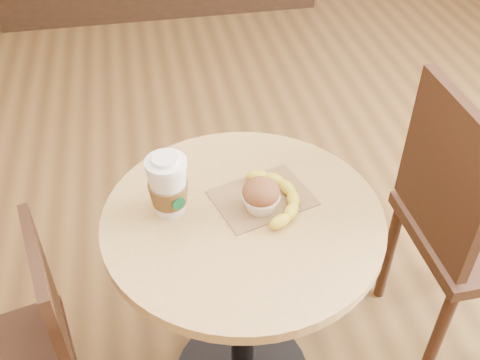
{
  "coord_description": "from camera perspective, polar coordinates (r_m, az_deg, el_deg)",
  "views": [
    {
      "loc": [
        -0.19,
        -0.91,
        1.72
      ],
      "look_at": [
        0.01,
        0.11,
        0.83
      ],
      "focal_mm": 42.0,
      "sensor_mm": 36.0,
      "label": 1
    }
  ],
  "objects": [
    {
      "name": "chair_left",
      "position": [
        1.63,
        -21.0,
        -15.98
      ],
      "size": [
        0.41,
        0.41,
        0.78
      ],
      "rotation": [
        0.0,
        0.0,
        -1.34
      ],
      "color": "#382013",
      "rests_on": "ground"
    },
    {
      "name": "muffin",
      "position": [
        1.38,
        2.14,
        -1.63
      ],
      "size": [
        0.1,
        0.1,
        0.09
      ],
      "color": "white",
      "rests_on": "kraft_bag"
    },
    {
      "name": "cafe_table",
      "position": [
        1.55,
        0.29,
        -9.29
      ],
      "size": [
        0.7,
        0.7,
        0.75
      ],
      "color": "black",
      "rests_on": "ground"
    },
    {
      "name": "kraft_bag",
      "position": [
        1.44,
        2.28,
        -1.79
      ],
      "size": [
        0.28,
        0.24,
        0.0
      ],
      "primitive_type": "cube",
      "rotation": [
        0.0,
        0.0,
        0.29
      ],
      "color": "olive",
      "rests_on": "cafe_table"
    },
    {
      "name": "chair_right",
      "position": [
        1.81,
        22.0,
        -4.06
      ],
      "size": [
        0.43,
        0.43,
        0.97
      ],
      "rotation": [
        0.0,
        0.0,
        1.59
      ],
      "color": "#382013",
      "rests_on": "ground"
    },
    {
      "name": "coffee_cup",
      "position": [
        1.36,
        -7.3,
        -0.76
      ],
      "size": [
        0.1,
        0.1,
        0.17
      ],
      "rotation": [
        0.0,
        0.0,
        0.41
      ],
      "color": "white",
      "rests_on": "cafe_table"
    },
    {
      "name": "banana",
      "position": [
        1.42,
        3.93,
        -1.68
      ],
      "size": [
        0.13,
        0.24,
        0.03
      ],
      "primitive_type": null,
      "rotation": [
        0.0,
        0.0,
        0.0
      ],
      "color": "yellow",
      "rests_on": "kraft_bag"
    }
  ]
}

